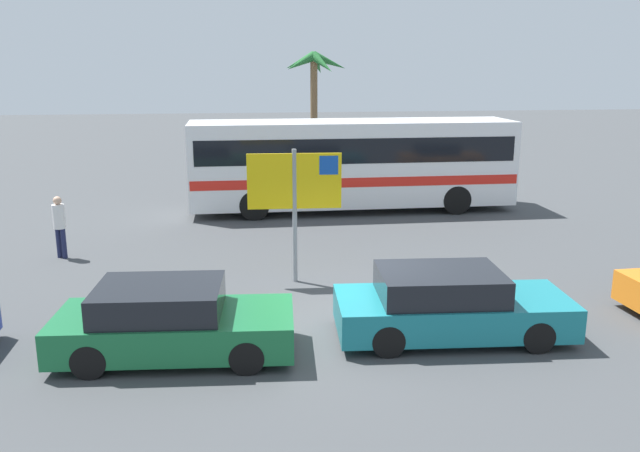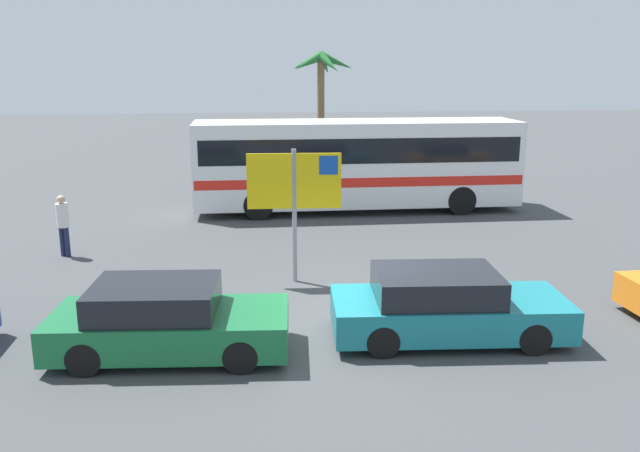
{
  "view_description": "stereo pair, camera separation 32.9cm",
  "coord_description": "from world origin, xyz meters",
  "px_view_note": "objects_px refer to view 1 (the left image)",
  "views": [
    {
      "loc": [
        -2.26,
        -12.17,
        5.1
      ],
      "look_at": [
        -0.27,
        3.12,
        1.3
      ],
      "focal_mm": 36.97,
      "sensor_mm": 36.0,
      "label": 1
    },
    {
      "loc": [
        -1.94,
        -12.21,
        5.1
      ],
      "look_at": [
        -0.27,
        3.12,
        1.3
      ],
      "focal_mm": 36.97,
      "sensor_mm": 36.0,
      "label": 2
    }
  ],
  "objects_px": {
    "car_green": "(171,322)",
    "car_teal": "(449,305)",
    "bus_front_coach": "(352,161)",
    "pedestrian_crossing_lot": "(59,222)",
    "ferry_sign": "(297,186)"
  },
  "relations": [
    {
      "from": "car_teal",
      "to": "pedestrian_crossing_lot",
      "type": "distance_m",
      "value": 10.82
    },
    {
      "from": "bus_front_coach",
      "to": "pedestrian_crossing_lot",
      "type": "height_order",
      "value": "bus_front_coach"
    },
    {
      "from": "ferry_sign",
      "to": "pedestrian_crossing_lot",
      "type": "height_order",
      "value": "ferry_sign"
    },
    {
      "from": "car_teal",
      "to": "pedestrian_crossing_lot",
      "type": "bearing_deg",
      "value": 146.87
    },
    {
      "from": "ferry_sign",
      "to": "car_teal",
      "type": "bearing_deg",
      "value": -52.56
    },
    {
      "from": "ferry_sign",
      "to": "bus_front_coach",
      "type": "bearing_deg",
      "value": 73.5
    },
    {
      "from": "ferry_sign",
      "to": "pedestrian_crossing_lot",
      "type": "relative_size",
      "value": 1.89
    },
    {
      "from": "car_green",
      "to": "car_teal",
      "type": "relative_size",
      "value": 0.96
    },
    {
      "from": "bus_front_coach",
      "to": "car_green",
      "type": "xyz_separation_m",
      "value": [
        -5.33,
        -11.6,
        -1.15
      ]
    },
    {
      "from": "ferry_sign",
      "to": "car_teal",
      "type": "height_order",
      "value": "ferry_sign"
    },
    {
      "from": "car_teal",
      "to": "ferry_sign",
      "type": "bearing_deg",
      "value": 128.36
    },
    {
      "from": "car_teal",
      "to": "bus_front_coach",
      "type": "bearing_deg",
      "value": 92.88
    },
    {
      "from": "bus_front_coach",
      "to": "ferry_sign",
      "type": "relative_size",
      "value": 3.54
    },
    {
      "from": "car_green",
      "to": "car_teal",
      "type": "xyz_separation_m",
      "value": [
        5.18,
        0.17,
        0.0
      ]
    },
    {
      "from": "bus_front_coach",
      "to": "pedestrian_crossing_lot",
      "type": "bearing_deg",
      "value": -150.66
    }
  ]
}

